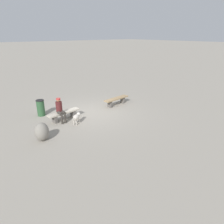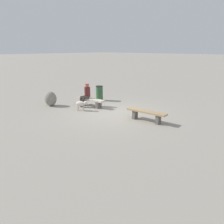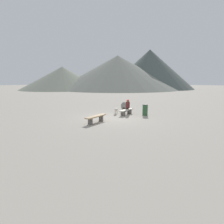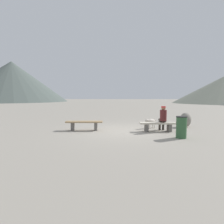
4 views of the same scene
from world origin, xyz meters
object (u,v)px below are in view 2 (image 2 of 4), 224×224
(bench_left, at_px, (146,114))
(bench_right, at_px, (91,101))
(trash_bin, at_px, (99,93))
(seated_person, at_px, (86,94))
(boulder, at_px, (51,99))
(dog, at_px, (81,104))

(bench_left, relative_size, bench_right, 1.05)
(bench_left, bearing_deg, trash_bin, -22.08)
(seated_person, bearing_deg, bench_left, -178.08)
(trash_bin, relative_size, boulder, 1.12)
(seated_person, relative_size, dog, 1.95)
(bench_right, height_order, dog, dog)
(bench_left, height_order, bench_right, bench_left)
(dog, relative_size, trash_bin, 0.71)
(bench_left, relative_size, seated_person, 1.50)
(bench_right, distance_m, dog, 0.89)
(bench_right, xyz_separation_m, dog, (-0.25, 0.86, 0.05))
(seated_person, distance_m, dog, 0.96)
(bench_left, distance_m, dog, 3.47)
(dog, bearing_deg, bench_right, 73.83)
(bench_right, xyz_separation_m, seated_person, (0.24, 0.11, 0.39))
(boulder, bearing_deg, bench_left, -165.28)
(seated_person, height_order, boulder, seated_person)
(dog, bearing_deg, boulder, 163.20)
(bench_left, height_order, dog, dog)
(dog, bearing_deg, bench_left, -17.89)
(bench_left, bearing_deg, boulder, 9.75)
(bench_left, bearing_deg, seated_person, -3.29)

